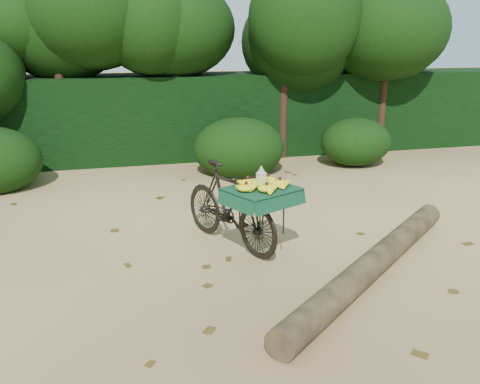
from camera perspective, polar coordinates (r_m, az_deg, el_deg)
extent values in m
plane|color=tan|center=(5.76, -3.74, -9.22)|extent=(80.00, 80.00, 0.00)
imported|color=black|center=(6.35, -1.19, -1.53)|extent=(1.19, 1.81, 1.06)
cube|color=black|center=(5.81, 2.45, 0.22)|extent=(0.54, 0.58, 0.03)
cube|color=#124529|center=(5.80, 2.45, 0.39)|extent=(0.96, 0.90, 0.01)
ellipsoid|color=#A3A127|center=(5.84, 3.00, 1.04)|extent=(0.10, 0.08, 0.11)
ellipsoid|color=#A3A127|center=(5.85, 2.23, 1.08)|extent=(0.10, 0.08, 0.11)
ellipsoid|color=#A3A127|center=(5.78, 1.77, 0.89)|extent=(0.10, 0.08, 0.11)
ellipsoid|color=#A3A127|center=(5.72, 2.26, 0.73)|extent=(0.10, 0.08, 0.11)
ellipsoid|color=#A3A127|center=(5.76, 3.03, 0.82)|extent=(0.10, 0.08, 0.11)
cylinder|color=#EAE5C6|center=(5.78, 2.40, 1.41)|extent=(0.12, 0.12, 0.16)
cylinder|color=brown|center=(5.89, 14.91, -7.61)|extent=(3.31, 2.76, 0.29)
cube|color=black|center=(11.55, -9.99, 8.37)|extent=(26.00, 1.80, 1.80)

